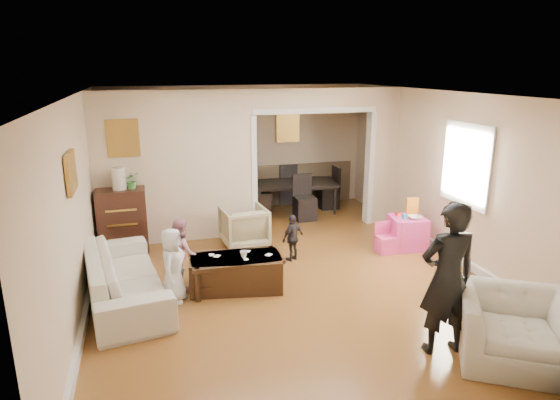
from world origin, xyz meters
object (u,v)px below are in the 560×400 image
object	(u,v)px
armchair_front	(515,330)
child_kneel_b	(182,252)
coffee_table	(236,273)
dining_table	(295,196)
child_kneel_a	(173,265)
sofa	(124,276)
play_table	(407,232)
child_toddler	(293,237)
cyan_cup	(405,216)
coffee_cup	(244,254)
dresser	(123,221)
adult_person	(447,279)
armchair_back	(244,226)
table_lamp	(119,179)

from	to	relation	value
armchair_front	child_kneel_b	distance (m)	4.18
coffee_table	child_kneel_b	distance (m)	0.80
dining_table	child_kneel_a	distance (m)	4.45
child_kneel_a	sofa	bearing A→B (deg)	90.91
play_table	child_toddler	world-z (taller)	child_toddler
cyan_cup	armchair_front	bearing A→B (deg)	-99.59
coffee_cup	coffee_table	bearing A→B (deg)	153.43
armchair_front	coffee_cup	size ratio (longest dim) A/B	11.00
dresser	child_kneel_b	bearing A→B (deg)	-62.75
coffee_cup	child_kneel_b	bearing A→B (deg)	156.37
dresser	dining_table	xyz separation A→B (m)	(3.43, 1.45, -0.22)
child_kneel_a	coffee_table	bearing A→B (deg)	-59.92
dining_table	adult_person	world-z (taller)	adult_person
dresser	child_kneel_b	world-z (taller)	dresser
armchair_back	table_lamp	world-z (taller)	table_lamp
armchair_back	play_table	bearing A→B (deg)	157.32
child_kneel_b	child_toddler	xyz separation A→B (m)	(1.75, 0.45, -0.12)
coffee_table	coffee_cup	bearing A→B (deg)	-26.57
sofa	child_kneel_b	world-z (taller)	child_kneel_b
armchair_front	coffee_cup	bearing A→B (deg)	166.00
coffee_table	armchair_front	bearing A→B (deg)	-45.46
coffee_cup	child_kneel_a	distance (m)	0.96
armchair_back	table_lamp	distance (m)	2.18
sofa	cyan_cup	size ratio (longest dim) A/B	28.40
dresser	adult_person	world-z (taller)	adult_person
coffee_cup	child_kneel_b	distance (m)	0.87
armchair_front	child_toddler	size ratio (longest dim) A/B	1.48
sofa	child_kneel_b	distance (m)	0.82
table_lamp	play_table	world-z (taller)	table_lamp
armchair_back	coffee_table	bearing A→B (deg)	69.88
coffee_cup	adult_person	world-z (taller)	adult_person
sofa	child_kneel_b	bearing A→B (deg)	-81.20
cyan_cup	child_kneel_a	size ratio (longest dim) A/B	0.08
armchair_back	adult_person	distance (m)	3.98
dresser	table_lamp	size ratio (longest dim) A/B	2.93
armchair_front	child_kneel_b	world-z (taller)	child_kneel_b
coffee_cup	cyan_cup	world-z (taller)	cyan_cup
armchair_front	cyan_cup	size ratio (longest dim) A/B	13.83
dresser	child_toddler	world-z (taller)	dresser
coffee_cup	child_kneel_b	world-z (taller)	child_kneel_b
table_lamp	child_kneel_a	size ratio (longest dim) A/B	0.36
sofa	coffee_cup	xyz separation A→B (m)	(1.56, -0.11, 0.18)
table_lamp	dining_table	size ratio (longest dim) A/B	0.21
table_lamp	child_toddler	world-z (taller)	table_lamp
cyan_cup	child_toddler	distance (m)	1.93
armchair_back	dining_table	world-z (taller)	armchair_back
dining_table	child_toddler	world-z (taller)	child_toddler
armchair_back	child_kneel_a	xyz separation A→B (m)	(-1.30, -1.74, 0.16)
coffee_table	cyan_cup	xyz separation A→B (m)	(2.96, 0.68, 0.35)
armchair_front	dining_table	bearing A→B (deg)	127.21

